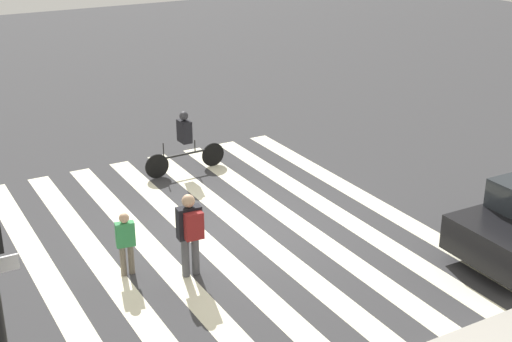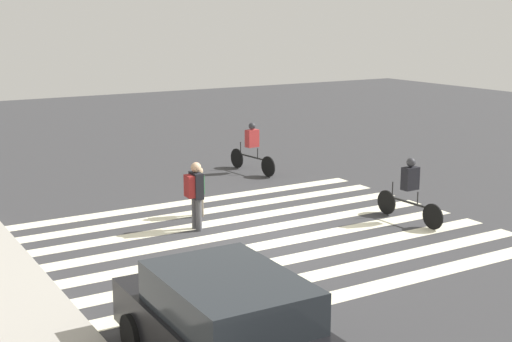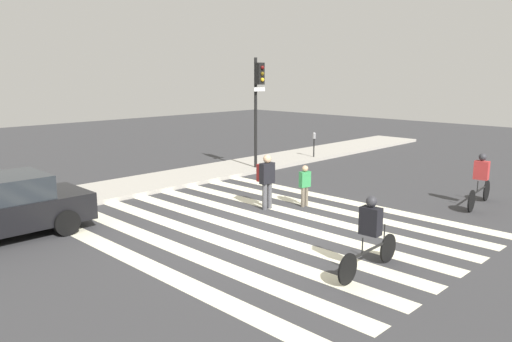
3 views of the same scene
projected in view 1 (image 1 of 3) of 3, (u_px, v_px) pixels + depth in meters
The scene contains 5 objects.
ground_plane at pixel (225, 235), 14.62m from camera, with size 60.00×60.00×0.00m, color #38383A.
crosswalk_stripes at pixel (225, 235), 14.62m from camera, with size 7.75×10.00×0.01m.
pedestrian_adult_yellow_jacket at pixel (190, 229), 12.75m from camera, with size 0.46×0.39×1.61m.
pedestrian_adult_blue_shirt at pixel (126, 240), 12.88m from camera, with size 0.37×0.21×1.24m.
cyclist_far_lane at pixel (185, 139), 17.53m from camera, with size 2.16×0.41×1.57m.
Camera 1 is at (5.93, 11.68, 6.66)m, focal length 50.00 mm.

